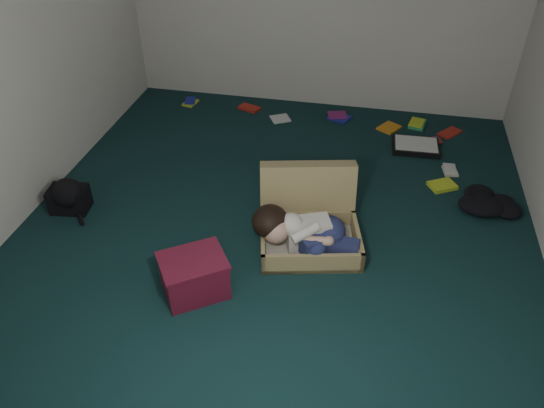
% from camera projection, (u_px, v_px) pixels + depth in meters
% --- Properties ---
extents(floor, '(4.50, 4.50, 0.00)m').
position_uv_depth(floor, '(276.00, 228.00, 4.18)').
color(floor, black).
rests_on(floor, ground).
extents(wall_front, '(4.50, 0.00, 4.50)m').
position_uv_depth(wall_front, '(134.00, 358.00, 1.64)').
color(wall_front, silver).
rests_on(wall_front, ground).
extents(suitcase, '(0.87, 0.86, 0.54)m').
position_uv_depth(suitcase, '(309.00, 221.00, 4.00)').
color(suitcase, tan).
rests_on(suitcase, floor).
extents(person, '(0.81, 0.40, 0.33)m').
position_uv_depth(person, '(304.00, 232.00, 3.83)').
color(person, silver).
rests_on(person, suitcase).
extents(maroon_bin, '(0.54, 0.52, 0.30)m').
position_uv_depth(maroon_bin, '(194.00, 276.00, 3.55)').
color(maroon_bin, '#591225').
rests_on(maroon_bin, floor).
extents(backpack, '(0.41, 0.34, 0.22)m').
position_uv_depth(backpack, '(69.00, 198.00, 4.31)').
color(backpack, black).
rests_on(backpack, floor).
extents(clothing_pile, '(0.47, 0.40, 0.14)m').
position_uv_depth(clothing_pile, '(494.00, 201.00, 4.35)').
color(clothing_pile, black).
rests_on(clothing_pile, floor).
extents(paper_tray, '(0.45, 0.35, 0.06)m').
position_uv_depth(paper_tray, '(416.00, 146.00, 5.13)').
color(paper_tray, black).
rests_on(paper_tray, floor).
extents(book_scatter, '(3.02, 1.34, 0.02)m').
position_uv_depth(book_scatter, '(359.00, 131.00, 5.40)').
color(book_scatter, '#C4E027').
rests_on(book_scatter, floor).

